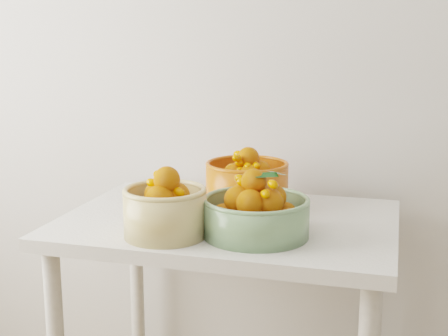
{
  "coord_description": "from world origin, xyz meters",
  "views": [
    {
      "loc": [
        0.17,
        -0.16,
        1.3
      ],
      "look_at": [
        -0.3,
        1.53,
        0.92
      ],
      "focal_mm": 50.0,
      "sensor_mm": 36.0,
      "label": 1
    }
  ],
  "objects": [
    {
      "name": "bowl_green",
      "position": [
        -0.19,
        1.45,
        0.82
      ],
      "size": [
        0.33,
        0.33,
        0.19
      ],
      "rotation": [
        0.0,
        0.0,
        0.14
      ],
      "color": "#709466",
      "rests_on": "table"
    },
    {
      "name": "bowl_cream",
      "position": [
        -0.43,
        1.38,
        0.83
      ],
      "size": [
        0.23,
        0.23,
        0.2
      ],
      "rotation": [
        0.0,
        0.0,
        -0.01
      ],
      "color": "tan",
      "rests_on": "table"
    },
    {
      "name": "table",
      "position": [
        -0.31,
        1.6,
        0.65
      ],
      "size": [
        1.0,
        0.7,
        0.75
      ],
      "color": "silver",
      "rests_on": "ground"
    },
    {
      "name": "bowl_orange",
      "position": [
        -0.29,
        1.75,
        0.83
      ],
      "size": [
        0.3,
        0.3,
        0.19
      ],
      "rotation": [
        0.0,
        0.0,
        0.13
      ],
      "color": "#C0490F",
      "rests_on": "table"
    }
  ]
}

